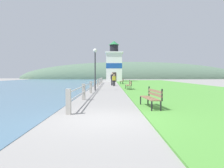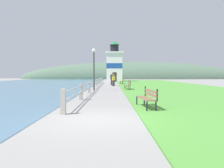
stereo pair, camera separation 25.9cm
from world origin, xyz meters
The scene contains 11 objects.
ground_plane centered at (0.00, 0.00, 0.00)m, with size 160.00×160.00×0.00m, color gray.
grass_verge centered at (7.46, 19.98, 0.03)m, with size 12.00×59.94×0.06m.
seawall_railing centered at (-1.36, 17.48, 0.57)m, with size 0.18×33.15×0.98m.
park_bench_near centered at (2.06, 2.39, 0.54)m, with size 0.66×2.01×0.94m.
park_bench_midway centered at (2.08, 14.36, 0.54)m, with size 0.51×1.81×0.94m.
park_bench_far centered at (2.08, 27.09, 0.54)m, with size 0.48×1.73×0.94m.
lighthouse centered at (1.01, 40.77, 3.73)m, with size 3.88×3.88×8.86m.
person_strolling centered at (0.70, 21.33, 0.83)m, with size 0.42×0.32×1.53m.
person_by_railing centered at (0.49, 23.23, 0.96)m, with size 0.48×0.36×1.78m.
lamp_post centered at (-1.21, 13.36, 2.74)m, with size 0.36×0.36×3.96m.
distant_hillside centered at (8.00, 69.96, 0.00)m, with size 80.00×16.00×12.00m.
Camera 1 is at (0.23, -7.25, 1.52)m, focal length 35.00 mm.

